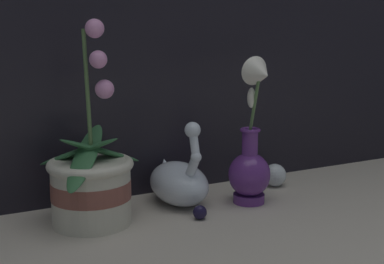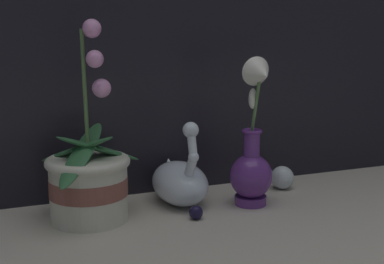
{
  "view_description": "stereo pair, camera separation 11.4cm",
  "coord_description": "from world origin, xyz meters",
  "px_view_note": "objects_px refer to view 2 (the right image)",
  "views": [
    {
      "loc": [
        -0.52,
        -0.86,
        0.38
      ],
      "look_at": [
        -0.0,
        0.13,
        0.17
      ],
      "focal_mm": 50.0,
      "sensor_mm": 36.0,
      "label": 1
    },
    {
      "loc": [
        -0.41,
        -0.91,
        0.38
      ],
      "look_at": [
        -0.0,
        0.13,
        0.17
      ],
      "focal_mm": 50.0,
      "sensor_mm": 36.0,
      "label": 2
    }
  ],
  "objects_px": {
    "orchid_potted_plant": "(89,179)",
    "blue_vase": "(253,159)",
    "swan_figurine": "(179,180)",
    "glass_sphere": "(282,178)"
  },
  "relations": [
    {
      "from": "orchid_potted_plant",
      "to": "swan_figurine",
      "type": "height_order",
      "value": "orchid_potted_plant"
    },
    {
      "from": "orchid_potted_plant",
      "to": "blue_vase",
      "type": "distance_m",
      "value": 0.35
    },
    {
      "from": "orchid_potted_plant",
      "to": "blue_vase",
      "type": "height_order",
      "value": "orchid_potted_plant"
    },
    {
      "from": "swan_figurine",
      "to": "glass_sphere",
      "type": "height_order",
      "value": "swan_figurine"
    },
    {
      "from": "blue_vase",
      "to": "glass_sphere",
      "type": "bearing_deg",
      "value": 33.08
    },
    {
      "from": "orchid_potted_plant",
      "to": "blue_vase",
      "type": "bearing_deg",
      "value": -6.44
    },
    {
      "from": "orchid_potted_plant",
      "to": "glass_sphere",
      "type": "height_order",
      "value": "orchid_potted_plant"
    },
    {
      "from": "orchid_potted_plant",
      "to": "glass_sphere",
      "type": "distance_m",
      "value": 0.48
    },
    {
      "from": "swan_figurine",
      "to": "blue_vase",
      "type": "xyz_separation_m",
      "value": [
        0.14,
        -0.07,
        0.05
      ]
    },
    {
      "from": "blue_vase",
      "to": "glass_sphere",
      "type": "distance_m",
      "value": 0.17
    }
  ]
}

